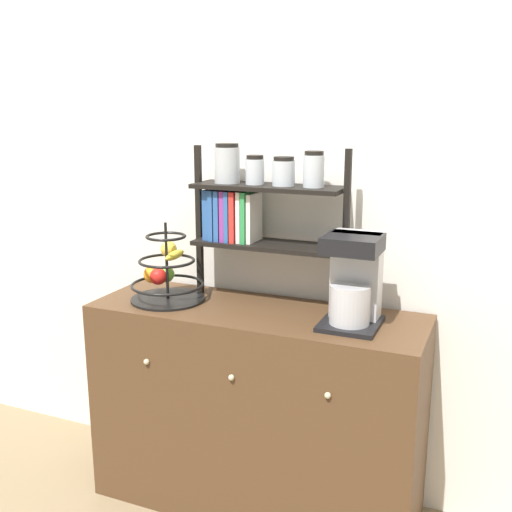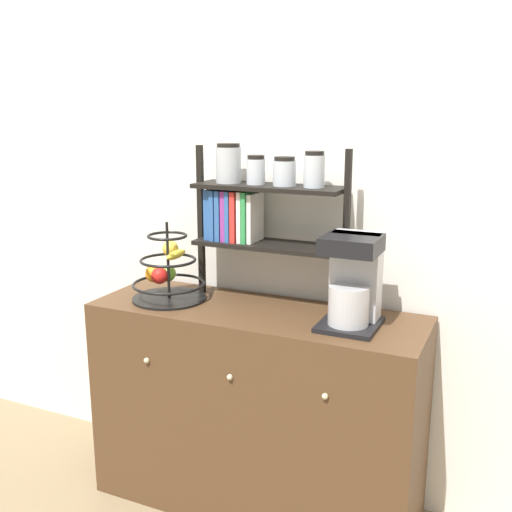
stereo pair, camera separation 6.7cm
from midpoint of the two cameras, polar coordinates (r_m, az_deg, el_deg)
The scene contains 5 objects.
wall_back at distance 2.60m, azimuth 1.61°, elevation 5.26°, with size 7.00×0.05×2.60m, color silver.
sideboard at distance 2.62m, azimuth -0.78°, elevation -14.41°, with size 1.38×0.48×0.89m.
coffee_maker at distance 2.27m, azimuth 8.45°, elevation -2.28°, with size 0.22×0.25×0.35m.
fruit_stand at distance 2.59m, azimuth -9.34°, elevation -1.78°, with size 0.32×0.32×0.34m.
shelf_hutch at distance 2.49m, azimuth -1.07°, elevation 5.10°, with size 0.68×0.20×0.66m.
Camera 1 is at (0.91, -1.90, 1.67)m, focal length 42.00 mm.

